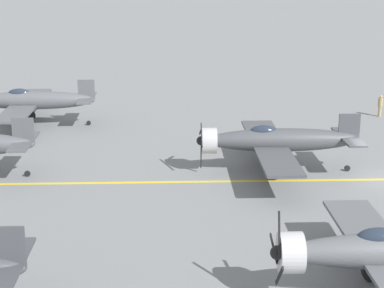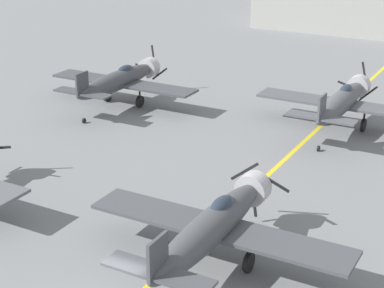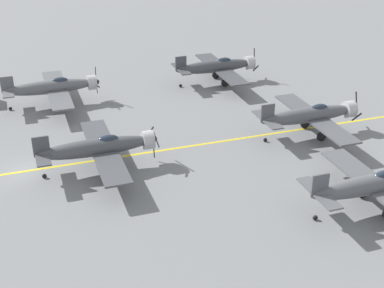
{
  "view_description": "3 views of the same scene",
  "coord_description": "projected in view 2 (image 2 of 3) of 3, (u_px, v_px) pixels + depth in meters",
  "views": [
    {
      "loc": [
        -35.74,
        12.12,
        12.58
      ],
      "look_at": [
        -3.77,
        10.94,
        3.41
      ],
      "focal_mm": 60.0,
      "sensor_mm": 36.0,
      "label": 1
    },
    {
      "loc": [
        12.47,
        -15.81,
        15.13
      ],
      "look_at": [
        -2.99,
        12.15,
        2.6
      ],
      "focal_mm": 60.0,
      "sensor_mm": 36.0,
      "label": 2
    },
    {
      "loc": [
        40.59,
        0.25,
        21.31
      ],
      "look_at": [
        2.76,
        13.19,
        1.62
      ],
      "focal_mm": 50.0,
      "sensor_mm": 36.0,
      "label": 3
    }
  ],
  "objects": [
    {
      "name": "airplane_mid_center",
      "position": [
        214.0,
        225.0,
        27.14
      ],
      "size": [
        12.0,
        9.98,
        3.65
      ],
      "rotation": [
        0.0,
        0.0,
        0.2
      ],
      "color": "#46494E",
      "rests_on": "ground"
    },
    {
      "name": "airplane_far_center",
      "position": [
        342.0,
        101.0,
        43.28
      ],
      "size": [
        12.0,
        9.98,
        3.76
      ],
      "rotation": [
        0.0,
        0.0,
        0.27
      ],
      "color": "#505257",
      "rests_on": "ground"
    },
    {
      "name": "airplane_far_left",
      "position": [
        120.0,
        80.0,
        48.2
      ],
      "size": [
        12.0,
        9.98,
        3.79
      ],
      "rotation": [
        0.0,
        0.0,
        -0.21
      ],
      "color": "#414348",
      "rests_on": "ground"
    }
  ]
}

